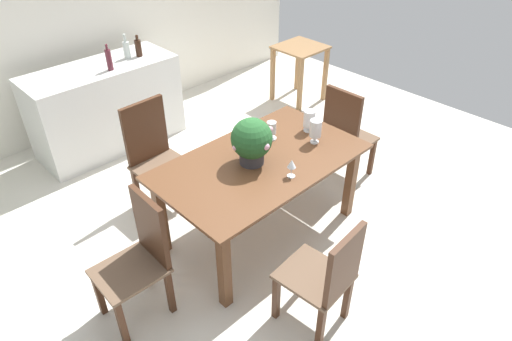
{
  "coord_description": "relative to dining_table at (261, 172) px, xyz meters",
  "views": [
    {
      "loc": [
        -2.13,
        -2.44,
        2.81
      ],
      "look_at": [
        0.08,
        -0.15,
        0.55
      ],
      "focal_mm": 31.73,
      "sensor_mm": 36.0,
      "label": 1
    }
  ],
  "objects": [
    {
      "name": "dining_table",
      "position": [
        0.0,
        0.0,
        0.0
      ],
      "size": [
        1.71,
        1.0,
        0.76
      ],
      "color": "brown",
      "rests_on": "ground"
    },
    {
      "name": "chair_head_end",
      "position": [
        -1.17,
        -0.0,
        -0.12
      ],
      "size": [
        0.47,
        0.42,
        0.97
      ],
      "rotation": [
        0.0,
        0.0,
        -1.6
      ],
      "color": "#422616",
      "rests_on": "ground"
    },
    {
      "name": "crystal_vase_right",
      "position": [
        0.3,
        0.17,
        0.21
      ],
      "size": [
        0.09,
        0.09,
        0.16
      ],
      "color": "silver",
      "rests_on": "dining_table"
    },
    {
      "name": "wine_bottle_dark",
      "position": [
        -0.13,
        2.09,
        0.41
      ],
      "size": [
        0.06,
        0.06,
        0.27
      ],
      "color": "#511E28",
      "rests_on": "kitchen_counter"
    },
    {
      "name": "wine_glass",
      "position": [
        0.01,
        -0.32,
        0.23
      ],
      "size": [
        0.07,
        0.07,
        0.15
      ],
      "color": "silver",
      "rests_on": "dining_table"
    },
    {
      "name": "flower_centerpiece",
      "position": [
        -0.08,
        0.02,
        0.32
      ],
      "size": [
        0.34,
        0.34,
        0.39
      ],
      "color": "#333338",
      "rests_on": "dining_table"
    },
    {
      "name": "chair_far_left",
      "position": [
        -0.39,
        1.02,
        -0.09
      ],
      "size": [
        0.48,
        0.42,
        1.02
      ],
      "rotation": [
        0.0,
        0.0,
        0.03
      ],
      "color": "#422616",
      "rests_on": "ground"
    },
    {
      "name": "wine_bottle_clear",
      "position": [
        0.29,
        2.21,
        0.39
      ],
      "size": [
        0.07,
        0.07,
        0.23
      ],
      "color": "black",
      "rests_on": "kitchen_counter"
    },
    {
      "name": "kitchen_counter",
      "position": [
        -0.19,
        2.26,
        -0.17
      ],
      "size": [
        1.6,
        0.65,
        0.95
      ],
      "primitive_type": "cube",
      "color": "silver",
      "rests_on": "ground"
    },
    {
      "name": "wine_bottle_amber",
      "position": [
        0.17,
        2.25,
        0.4
      ],
      "size": [
        0.07,
        0.07,
        0.27
      ],
      "color": "#B2BFB7",
      "rests_on": "kitchen_counter"
    },
    {
      "name": "chair_foot_end",
      "position": [
        1.17,
        -0.0,
        -0.1
      ],
      "size": [
        0.43,
        0.44,
        1.02
      ],
      "rotation": [
        0.0,
        0.0,
        1.58
      ],
      "color": "#422616",
      "rests_on": "ground"
    },
    {
      "name": "crystal_vase_center_near",
      "position": [
        0.52,
        -0.13,
        0.25
      ],
      "size": [
        0.1,
        0.1,
        0.21
      ],
      "color": "silver",
      "rests_on": "dining_table"
    },
    {
      "name": "side_table",
      "position": [
        2.22,
        1.52,
        -0.08
      ],
      "size": [
        0.59,
        0.57,
        0.75
      ],
      "color": "olive",
      "rests_on": "ground"
    },
    {
      "name": "chair_near_left",
      "position": [
        -0.38,
        -1.02,
        -0.14
      ],
      "size": [
        0.44,
        0.49,
        0.93
      ],
      "rotation": [
        0.0,
        0.0,
        3.23
      ],
      "color": "#422616",
      "rests_on": "ground"
    },
    {
      "name": "ground_plane",
      "position": [
        0.0,
        0.28,
        -0.65
      ],
      "size": [
        7.04,
        7.04,
        0.0
      ],
      "primitive_type": "plane",
      "color": "silver"
    },
    {
      "name": "crystal_vase_left",
      "position": [
        0.64,
        0.04,
        0.23
      ],
      "size": [
        0.1,
        0.1,
        0.2
      ],
      "color": "silver",
      "rests_on": "dining_table"
    },
    {
      "name": "back_wall",
      "position": [
        0.0,
        2.88,
        0.65
      ],
      "size": [
        6.4,
        0.1,
        2.6
      ],
      "primitive_type": "cube",
      "color": "silver",
      "rests_on": "ground"
    }
  ]
}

